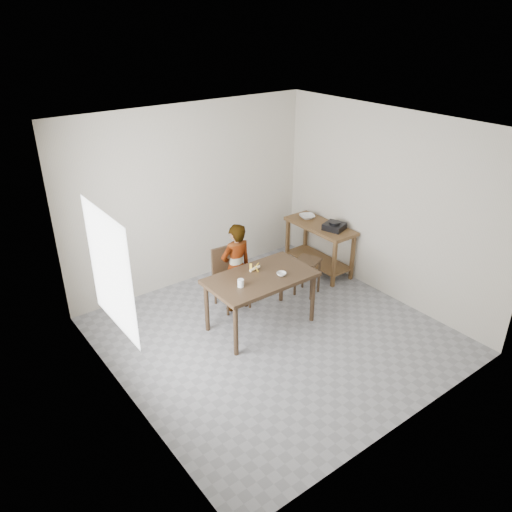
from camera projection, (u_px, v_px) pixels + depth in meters
floor at (274, 336)px, 6.54m from camera, size 4.00×4.00×0.04m
ceiling at (279, 125)px, 5.32m from camera, size 4.00×4.00×0.04m
wall_back at (190, 196)px, 7.38m from camera, size 4.00×0.04×2.70m
wall_front at (418, 316)px, 4.49m from camera, size 4.00×0.04×2.70m
wall_left at (115, 294)px, 4.84m from camera, size 0.04×4.00×2.70m
wall_right at (387, 206)px, 7.02m from camera, size 0.04×4.00×2.70m
window_pane at (110, 271)px, 4.95m from camera, size 0.02×1.10×1.30m
dining_table at (261, 301)px, 6.58m from camera, size 1.40×0.80×0.75m
prep_counter at (319, 248)px, 8.00m from camera, size 0.50×1.20×0.80m
child at (236, 268)px, 6.85m from camera, size 0.48×0.32×1.29m
dining_chair at (232, 279)px, 6.99m from camera, size 0.45×0.45×0.87m
stool at (307, 277)px, 7.38m from camera, size 0.42×0.42×0.56m
glass_tumbler at (241, 283)px, 6.15m from camera, size 0.08×0.08×0.10m
small_bowl at (281, 274)px, 6.42m from camera, size 0.14×0.14×0.04m
banana at (255, 268)px, 6.54m from camera, size 0.19×0.14×0.06m
serving_bowl at (307, 217)px, 8.04m from camera, size 0.32×0.32×0.06m
gas_burner at (334, 226)px, 7.63m from camera, size 0.37×0.37×0.10m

